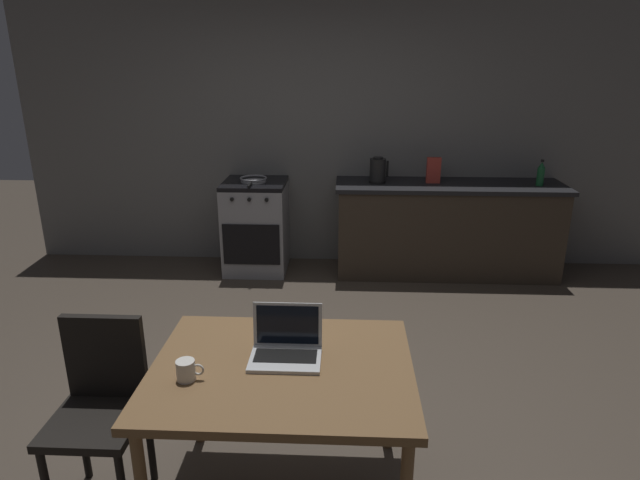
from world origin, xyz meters
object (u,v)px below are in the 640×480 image
electric_kettle (378,171)px  cereal_box (433,170)px  bottle (541,174)px  frying_pan (253,180)px  laptop (286,348)px  coffee_mug (186,370)px  stove_oven (256,226)px  chair (101,400)px  dining_table (282,380)px

electric_kettle → cereal_box: 0.53m
electric_kettle → bottle: 1.51m
frying_pan → electric_kettle: bearing=1.4°
laptop → coffee_mug: (-0.40, -0.20, -0.00)m
bottle → stove_oven: bearing=179.0°
laptop → chair: bearing=-178.2°
stove_oven → bottle: bearing=-1.0°
dining_table → bottle: bottle is taller
stove_oven → coffee_mug: bearing=-86.0°
chair → electric_kettle: 3.35m
chair → cereal_box: (1.95, 3.02, 0.50)m
dining_table → bottle: size_ratio=4.78×
dining_table → frying_pan: (-0.61, 2.97, 0.26)m
chair → electric_kettle: bearing=70.2°
stove_oven → frying_pan: size_ratio=2.09×
electric_kettle → laptop: bearing=-100.9°
stove_oven → bottle: (2.69, -0.05, 0.57)m
stove_oven → frying_pan: frying_pan is taller
laptop → cereal_box: (1.09, 2.94, 0.24)m
cereal_box → bottle: bearing=-4.1°
stove_oven → coffee_mug: stove_oven is taller
dining_table → chair: (-0.85, 0.00, -0.14)m
dining_table → cereal_box: bearing=69.9°
stove_oven → electric_kettle: electric_kettle is taller
stove_oven → chair: 3.00m
stove_oven → laptop: bearing=-78.0°
bottle → cereal_box: (-0.98, 0.07, 0.01)m
stove_oven → dining_table: stove_oven is taller
bottle → cereal_box: size_ratio=1.00×
bottle → cereal_box: same height
stove_oven → cereal_box: 1.80m
coffee_mug → cereal_box: bearing=64.6°
chair → coffee_mug: chair is taller
chair → stove_oven: bearing=91.0°
dining_table → coffee_mug: 0.43m
laptop → frying_pan: laptop is taller
electric_kettle → frying_pan: electric_kettle is taller
bottle → frying_pan: size_ratio=0.56×
chair → laptop: bearing=10.6°
dining_table → electric_kettle: bearing=79.2°
stove_oven → dining_table: (0.61, -2.99, 0.22)m
bottle → coffee_mug: 3.95m
laptop → coffee_mug: size_ratio=2.68×
dining_table → bottle: bearing=54.8°
dining_table → electric_kettle: 3.07m
dining_table → chair: size_ratio=1.28×
bottle → frying_pan: bearing=179.5°
chair → laptop: laptop is taller
chair → bottle: bottle is taller
laptop → frying_pan: (-0.62, 2.89, 0.14)m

